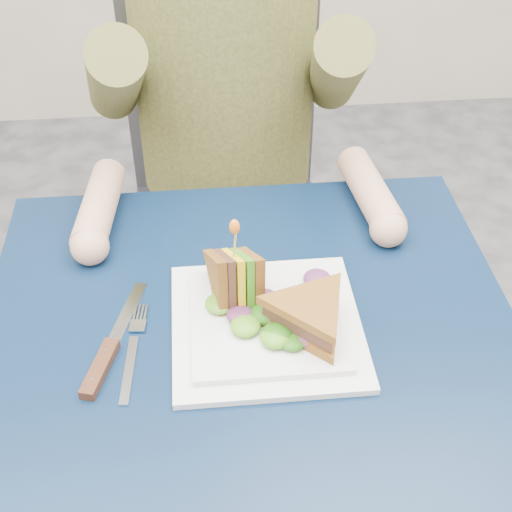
{
  "coord_description": "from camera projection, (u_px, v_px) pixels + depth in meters",
  "views": [
    {
      "loc": [
        -0.06,
        -0.66,
        1.44
      ],
      "look_at": [
        0.01,
        0.08,
        0.82
      ],
      "focal_mm": 50.0,
      "sensor_mm": 36.0,
      "label": 1
    }
  ],
  "objects": [
    {
      "name": "table",
      "position": [
        253.0,
        381.0,
        1.02
      ],
      "size": [
        0.75,
        0.75,
        0.73
      ],
      "color": "black",
      "rests_on": "ground"
    },
    {
      "name": "sandwich_upright",
      "position": [
        236.0,
        279.0,
        0.99
      ],
      "size": [
        0.09,
        0.14,
        0.14
      ],
      "color": "brown",
      "rests_on": "plate"
    },
    {
      "name": "toothpick",
      "position": [
        235.0,
        244.0,
        0.94
      ],
      "size": [
        0.01,
        0.01,
        0.06
      ],
      "primitive_type": "cylinder",
      "rotation": [
        0.14,
        0.07,
        0.0
      ],
      "color": "tan",
      "rests_on": "sandwich_upright"
    },
    {
      "name": "fork",
      "position": [
        132.0,
        354.0,
        0.95
      ],
      "size": [
        0.03,
        0.18,
        0.01
      ],
      "color": "silver",
      "rests_on": "table"
    },
    {
      "name": "diner",
      "position": [
        224.0,
        40.0,
        1.29
      ],
      "size": [
        0.54,
        0.59,
        0.74
      ],
      "color": "#4D4D23",
      "rests_on": "chair"
    },
    {
      "name": "plate",
      "position": [
        267.0,
        324.0,
        0.98
      ],
      "size": [
        0.26,
        0.26,
        0.02
      ],
      "color": "white",
      "rests_on": "table"
    },
    {
      "name": "chair",
      "position": [
        226.0,
        179.0,
        1.61
      ],
      "size": [
        0.42,
        0.4,
        0.93
      ],
      "color": "#47474C",
      "rests_on": "ground"
    },
    {
      "name": "lettuce_spill",
      "position": [
        270.0,
        307.0,
        0.98
      ],
      "size": [
        0.15,
        0.13,
        0.02
      ],
      "primitive_type": null,
      "color": "#337A14",
      "rests_on": "plate"
    },
    {
      "name": "toothpick_frill",
      "position": [
        234.0,
        227.0,
        0.93
      ],
      "size": [
        0.01,
        0.01,
        0.02
      ],
      "primitive_type": "ellipsoid",
      "color": "orange",
      "rests_on": "sandwich_upright"
    },
    {
      "name": "knife",
      "position": [
        105.0,
        358.0,
        0.94
      ],
      "size": [
        0.08,
        0.22,
        0.02
      ],
      "color": "silver",
      "rests_on": "table"
    },
    {
      "name": "onion_ring",
      "position": [
        277.0,
        307.0,
        0.97
      ],
      "size": [
        0.04,
        0.04,
        0.02
      ],
      "primitive_type": "torus",
      "rotation": [
        0.44,
        0.0,
        0.0
      ],
      "color": "#9E4C7A",
      "rests_on": "plate"
    },
    {
      "name": "sandwich_flat",
      "position": [
        310.0,
        315.0,
        0.94
      ],
      "size": [
        0.21,
        0.21,
        0.05
      ],
      "color": "brown",
      "rests_on": "plate"
    }
  ]
}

